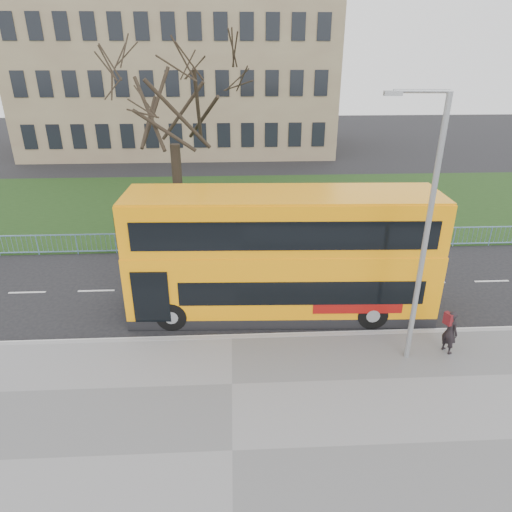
% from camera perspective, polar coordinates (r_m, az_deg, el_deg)
% --- Properties ---
extents(ground, '(120.00, 120.00, 0.00)m').
position_cam_1_polar(ground, '(18.38, -3.05, -7.65)').
color(ground, black).
rests_on(ground, ground).
extents(pavement, '(80.00, 10.50, 0.12)m').
position_cam_1_polar(pavement, '(13.11, -2.97, -23.28)').
color(pavement, slate).
rests_on(pavement, ground).
extents(kerb, '(80.00, 0.20, 0.14)m').
position_cam_1_polar(kerb, '(17.05, -3.04, -10.22)').
color(kerb, gray).
rests_on(kerb, ground).
extents(grass_verge, '(80.00, 15.40, 0.08)m').
position_cam_1_polar(grass_verge, '(31.42, -3.12, 6.40)').
color(grass_verge, '#1A3413').
rests_on(grass_verge, ground).
extents(guard_railing, '(40.00, 0.12, 1.10)m').
position_cam_1_polar(guard_railing, '(24.01, -3.12, 1.86)').
color(guard_railing, '#6F96C6').
rests_on(guard_railing, ground).
extents(bare_tree, '(8.18, 8.18, 11.68)m').
position_cam_1_polar(bare_tree, '(26.06, -10.28, 15.61)').
color(bare_tree, black).
rests_on(bare_tree, grass_verge).
extents(civic_building, '(30.00, 15.00, 14.00)m').
position_cam_1_polar(civic_building, '(50.91, -9.39, 21.05)').
color(civic_building, '#79634C').
rests_on(civic_building, ground).
extents(yellow_bus, '(11.83, 3.22, 4.92)m').
position_cam_1_polar(yellow_bus, '(17.57, 3.23, 0.51)').
color(yellow_bus, '#FF9A0A').
rests_on(yellow_bus, ground).
extents(pedestrian, '(0.59, 0.69, 1.61)m').
position_cam_1_polar(pedestrian, '(17.18, 23.08, -8.70)').
color(pedestrian, black).
rests_on(pedestrian, pavement).
extents(street_lamp, '(1.84, 0.32, 8.67)m').
position_cam_1_polar(street_lamp, '(14.66, 20.25, 3.43)').
color(street_lamp, gray).
rests_on(street_lamp, pavement).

